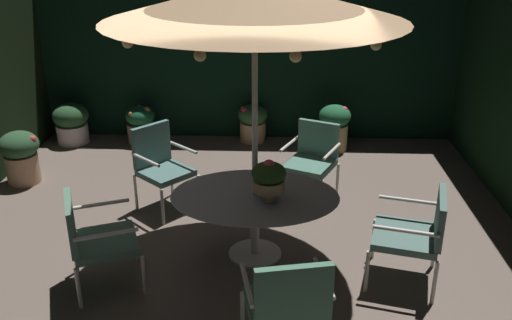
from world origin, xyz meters
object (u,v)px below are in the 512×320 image
patio_chair_east (417,230)px  potted_plant_right_far (71,122)px  patio_dining_table (255,205)px  patio_chair_north (93,236)px  centerpiece_planter (269,177)px  potted_plant_back_right (141,124)px  patio_chair_northeast (288,303)px  patio_chair_south (160,162)px  potted_plant_left_far (253,122)px  potted_plant_back_center (21,155)px  potted_plant_back_left (334,126)px  patio_umbrella (255,0)px  patio_chair_southeast (313,156)px

patio_chair_east → potted_plant_right_far: 5.75m
patio_dining_table → patio_chair_north: (-1.46, -0.59, -0.05)m
centerpiece_planter → potted_plant_back_right: bearing=121.9°
patio_dining_table → patio_chair_northeast: 1.57m
patio_chair_north → patio_dining_table: bearing=21.9°
patio_dining_table → patio_chair_east: (1.52, -0.39, -0.03)m
patio_chair_south → potted_plant_left_far: size_ratio=1.70×
potted_plant_back_center → potted_plant_back_left: bearing=17.8°
patio_umbrella → patio_chair_east: bearing=-14.4°
centerpiece_planter → potted_plant_right_far: size_ratio=0.66×
patio_chair_north → potted_plant_left_far: patio_chair_north is taller
patio_chair_north → patio_chair_northeast: patio_chair_northeast is taller
centerpiece_planter → potted_plant_left_far: 3.54m
potted_plant_back_center → patio_chair_southeast: bearing=-3.6°
patio_dining_table → potted_plant_left_far: (-0.18, 3.35, -0.27)m
patio_dining_table → patio_chair_south: size_ratio=1.66×
patio_chair_north → potted_plant_back_right: patio_chair_north is taller
patio_chair_northeast → potted_plant_back_center: 4.73m
patio_chair_east → potted_plant_right_far: patio_chair_east is taller
potted_plant_back_right → potted_plant_back_center: (-1.23, -1.53, 0.09)m
patio_chair_east → potted_plant_back_left: bearing=97.4°
patio_dining_table → potted_plant_back_left: bearing=70.4°
potted_plant_left_far → potted_plant_right_far: (-2.83, -0.20, 0.02)m
patio_chair_east → patio_chair_south: bearing=151.8°
patio_dining_table → patio_chair_southeast: patio_chair_southeast is taller
potted_plant_left_far → potted_plant_back_center: potted_plant_back_center is taller
patio_umbrella → patio_chair_northeast: (0.31, -1.54, -1.99)m
centerpiece_planter → potted_plant_back_center: 3.79m
centerpiece_planter → patio_chair_south: bearing=138.2°
potted_plant_left_far → potted_plant_back_right: (-1.75, -0.16, -0.01)m
centerpiece_planter → potted_plant_back_right: (-2.06, 3.31, -0.64)m
potted_plant_back_right → potted_plant_back_left: potted_plant_back_left is taller
patio_chair_north → patio_chair_south: patio_chair_south is taller
patio_chair_northeast → potted_plant_right_far: (-3.33, 4.69, -0.23)m
patio_umbrella → potted_plant_back_center: bearing=152.2°
patio_dining_table → potted_plant_right_far: patio_dining_table is taller
patio_dining_table → patio_chair_southeast: bearing=65.2°
patio_umbrella → potted_plant_back_left: patio_umbrella is taller
potted_plant_back_left → potted_plant_back_right: bearing=176.7°
centerpiece_planter → patio_chair_southeast: bearing=71.4°
potted_plant_right_far → patio_dining_table: bearing=-46.3°
patio_chair_south → potted_plant_back_center: bearing=162.9°
patio_chair_northeast → patio_chair_east: 1.67m
patio_umbrella → patio_chair_northeast: patio_umbrella is taller
patio_chair_southeast → patio_chair_south: patio_chair_south is taller
potted_plant_left_far → potted_plant_back_left: (1.25, -0.33, 0.06)m
patio_dining_table → patio_chair_north: patio_chair_north is taller
patio_dining_table → potted_plant_back_left: size_ratio=2.38×
potted_plant_left_far → potted_plant_right_far: size_ratio=0.93×
potted_plant_left_far → potted_plant_back_left: bearing=-14.8°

